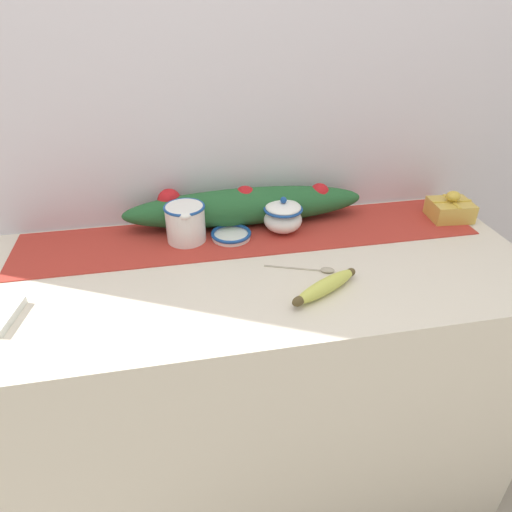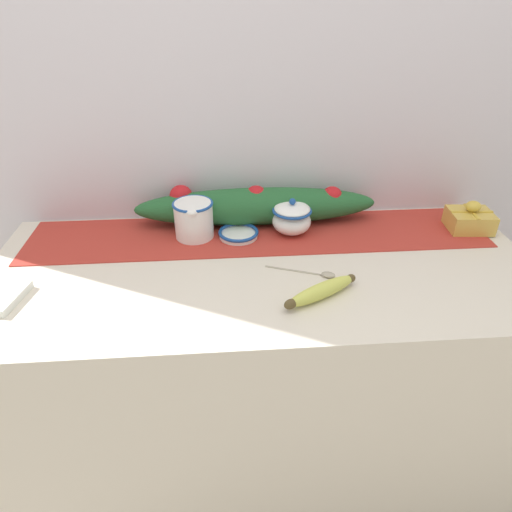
{
  "view_description": "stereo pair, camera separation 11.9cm",
  "coord_description": "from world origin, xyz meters",
  "px_view_note": "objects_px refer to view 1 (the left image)",
  "views": [
    {
      "loc": [
        -0.22,
        -1.03,
        1.56
      ],
      "look_at": [
        -0.02,
        -0.03,
        0.95
      ],
      "focal_mm": 32.0,
      "sensor_mm": 36.0,
      "label": 1
    },
    {
      "loc": [
        -0.1,
        -1.04,
        1.56
      ],
      "look_at": [
        -0.02,
        -0.03,
        0.95
      ],
      "focal_mm": 32.0,
      "sensor_mm": 36.0,
      "label": 2
    }
  ],
  "objects_px": {
    "sugar_bowl": "(283,216)",
    "small_dish": "(231,235)",
    "banana": "(325,286)",
    "cream_pitcher": "(185,222)",
    "spoon": "(321,270)",
    "gift_box": "(450,209)"
  },
  "relations": [
    {
      "from": "cream_pitcher",
      "to": "gift_box",
      "type": "distance_m",
      "value": 0.85
    },
    {
      "from": "small_dish",
      "to": "banana",
      "type": "relative_size",
      "value": 0.59
    },
    {
      "from": "cream_pitcher",
      "to": "spoon",
      "type": "bearing_deg",
      "value": -34.98
    },
    {
      "from": "small_dish",
      "to": "gift_box",
      "type": "distance_m",
      "value": 0.72
    },
    {
      "from": "sugar_bowl",
      "to": "small_dish",
      "type": "distance_m",
      "value": 0.17
    },
    {
      "from": "cream_pitcher",
      "to": "banana",
      "type": "bearing_deg",
      "value": -46.48
    },
    {
      "from": "spoon",
      "to": "gift_box",
      "type": "height_order",
      "value": "gift_box"
    },
    {
      "from": "banana",
      "to": "spoon",
      "type": "relative_size",
      "value": 1.12
    },
    {
      "from": "cream_pitcher",
      "to": "small_dish",
      "type": "relative_size",
      "value": 1.16
    },
    {
      "from": "cream_pitcher",
      "to": "spoon",
      "type": "distance_m",
      "value": 0.42
    },
    {
      "from": "cream_pitcher",
      "to": "small_dish",
      "type": "xyz_separation_m",
      "value": [
        0.13,
        -0.01,
        -0.05
      ]
    },
    {
      "from": "banana",
      "to": "sugar_bowl",
      "type": "bearing_deg",
      "value": 94.3
    },
    {
      "from": "cream_pitcher",
      "to": "sugar_bowl",
      "type": "relative_size",
      "value": 1.18
    },
    {
      "from": "small_dish",
      "to": "banana",
      "type": "bearing_deg",
      "value": -59.73
    },
    {
      "from": "small_dish",
      "to": "spoon",
      "type": "distance_m",
      "value": 0.31
    },
    {
      "from": "banana",
      "to": "cream_pitcher",
      "type": "bearing_deg",
      "value": 133.52
    },
    {
      "from": "sugar_bowl",
      "to": "gift_box",
      "type": "relative_size",
      "value": 0.88
    },
    {
      "from": "banana",
      "to": "gift_box",
      "type": "xyz_separation_m",
      "value": [
        0.53,
        0.32,
        0.02
      ]
    },
    {
      "from": "sugar_bowl",
      "to": "banana",
      "type": "height_order",
      "value": "sugar_bowl"
    },
    {
      "from": "banana",
      "to": "spoon",
      "type": "height_order",
      "value": "banana"
    },
    {
      "from": "sugar_bowl",
      "to": "gift_box",
      "type": "xyz_separation_m",
      "value": [
        0.55,
        -0.02,
        -0.02
      ]
    },
    {
      "from": "gift_box",
      "to": "small_dish",
      "type": "bearing_deg",
      "value": 179.64
    }
  ]
}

